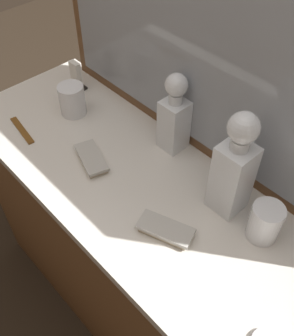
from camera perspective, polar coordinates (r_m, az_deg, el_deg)
The scene contains 11 objects.
ground_plane at distance 1.82m, azimuth -0.00°, elevation -19.71°, with size 6.00×6.00×0.00m, color #2D2319.
dresser at distance 1.46m, azimuth -0.00°, elevation -13.26°, with size 1.40×0.50×0.82m.
dresser_mirror at distance 1.01m, azimuth 10.15°, elevation 18.71°, with size 1.22×0.03×0.78m.
crystal_decanter_right at distance 1.18m, azimuth 3.95°, elevation 7.00°, with size 0.07×0.07×0.26m.
crystal_decanter_far_left at distance 1.01m, azimuth 12.34°, elevation -0.65°, with size 0.08×0.08×0.31m.
crystal_tumbler_right at distance 1.03m, azimuth 16.63°, elevation -7.64°, with size 0.08×0.08×0.10m.
crystal_tumbler_rear at distance 1.36m, azimuth -10.73°, elevation 9.50°, with size 0.09×0.09×0.11m.
silver_brush_rear at distance 1.02m, azimuth 2.68°, elevation -8.92°, with size 0.16×0.11×0.02m.
silver_brush_far_right at distance 1.19m, azimuth -8.03°, elevation 1.31°, with size 0.15×0.10×0.02m.
tortoiseshell_comb at distance 1.35m, azimuth -17.61°, elevation 5.23°, with size 0.15×0.04×0.01m.
napkin_holder at distance 1.47m, azimuth -10.14°, elevation 12.67°, with size 0.05×0.05×0.11m.
Camera 1 is at (0.53, -0.49, 1.67)m, focal length 42.20 mm.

